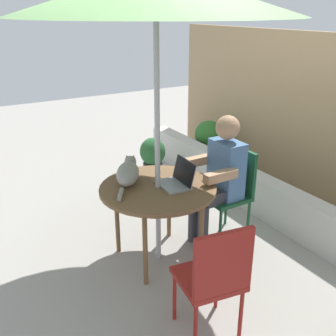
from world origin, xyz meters
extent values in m
plane|color=gray|center=(0.00, 0.00, 0.00)|extent=(14.00, 14.00, 0.00)
cube|color=tan|center=(0.00, 2.10, 0.94)|extent=(5.32, 0.08, 1.88)
cube|color=beige|center=(0.00, 1.37, 0.22)|extent=(4.79, 0.20, 0.44)
cylinder|color=brown|center=(0.00, 0.00, 0.69)|extent=(0.99, 0.99, 0.03)
cylinder|color=brown|center=(0.27, 0.27, 0.34)|extent=(0.04, 0.04, 0.68)
cylinder|color=brown|center=(-0.27, 0.27, 0.34)|extent=(0.04, 0.04, 0.68)
cylinder|color=brown|center=(-0.27, -0.27, 0.34)|extent=(0.04, 0.04, 0.68)
cylinder|color=brown|center=(0.27, -0.27, 0.34)|extent=(0.04, 0.04, 0.68)
cylinder|color=#B7B7BC|center=(0.00, 0.00, 1.10)|extent=(0.04, 0.04, 2.19)
cube|color=#194C2D|center=(0.00, 0.73, 0.43)|extent=(0.40, 0.40, 0.04)
cube|color=#194C2D|center=(0.00, 0.91, 0.67)|extent=(0.40, 0.04, 0.44)
cylinder|color=#194C2D|center=(0.17, 0.90, 0.21)|extent=(0.03, 0.03, 0.41)
cylinder|color=#194C2D|center=(-0.17, 0.90, 0.21)|extent=(0.03, 0.03, 0.41)
cylinder|color=#194C2D|center=(-0.17, 0.56, 0.21)|extent=(0.03, 0.03, 0.41)
cylinder|color=#194C2D|center=(0.17, 0.56, 0.21)|extent=(0.03, 0.03, 0.41)
cube|color=maroon|center=(0.93, -0.14, 0.43)|extent=(0.45, 0.45, 0.04)
cube|color=maroon|center=(1.10, -0.17, 0.67)|extent=(0.09, 0.40, 0.44)
cylinder|color=maroon|center=(1.07, -0.33, 0.21)|extent=(0.03, 0.03, 0.41)
cylinder|color=maroon|center=(1.12, 0.00, 0.21)|extent=(0.03, 0.03, 0.41)
cylinder|color=maroon|center=(0.78, 0.05, 0.21)|extent=(0.03, 0.03, 0.41)
cylinder|color=maroon|center=(0.73, -0.28, 0.21)|extent=(0.03, 0.03, 0.41)
cube|color=#4C72A5|center=(0.00, 0.73, 0.72)|extent=(0.34, 0.20, 0.54)
sphere|color=tan|center=(0.00, 0.72, 1.12)|extent=(0.22, 0.22, 0.22)
cube|color=#383842|center=(-0.08, 0.58, 0.50)|extent=(0.12, 0.30, 0.12)
cylinder|color=#383842|center=(-0.08, 0.43, 0.22)|extent=(0.10, 0.10, 0.45)
cube|color=#383842|center=(0.08, 0.58, 0.50)|extent=(0.12, 0.30, 0.12)
cylinder|color=#383842|center=(0.08, 0.43, 0.22)|extent=(0.10, 0.10, 0.45)
cube|color=tan|center=(-0.20, 0.51, 0.77)|extent=(0.08, 0.32, 0.08)
cube|color=tan|center=(0.20, 0.51, 0.77)|extent=(0.08, 0.32, 0.08)
cube|color=gray|center=(0.05, 0.12, 0.71)|extent=(0.31, 0.24, 0.02)
cube|color=black|center=(0.06, 0.22, 0.82)|extent=(0.30, 0.08, 0.20)
cube|color=gray|center=(0.06, 0.23, 0.82)|extent=(0.30, 0.07, 0.20)
ellipsoid|color=gray|center=(-0.20, -0.18, 0.79)|extent=(0.44, 0.37, 0.17)
sphere|color=gray|center=(-0.40, -0.06, 0.81)|extent=(0.11, 0.11, 0.11)
ellipsoid|color=white|center=(-0.30, -0.12, 0.75)|extent=(0.17, 0.17, 0.09)
cylinder|color=gray|center=(0.02, -0.35, 0.73)|extent=(0.17, 0.13, 0.04)
cone|color=gray|center=(-0.38, -0.04, 0.86)|extent=(0.04, 0.04, 0.03)
cone|color=gray|center=(-0.41, -0.09, 0.86)|extent=(0.04, 0.04, 0.03)
cylinder|color=#595654|center=(-1.57, 1.70, 0.16)|extent=(0.30, 0.30, 0.33)
ellipsoid|color=#2D6B28|center=(-1.57, 1.70, 0.48)|extent=(0.39, 0.39, 0.37)
cylinder|color=#33383D|center=(-1.54, 0.79, 0.13)|extent=(0.25, 0.25, 0.25)
ellipsoid|color=#26592D|center=(-1.54, 0.79, 0.40)|extent=(0.33, 0.33, 0.36)
camera|label=1|loc=(2.66, -1.48, 2.11)|focal=42.38mm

